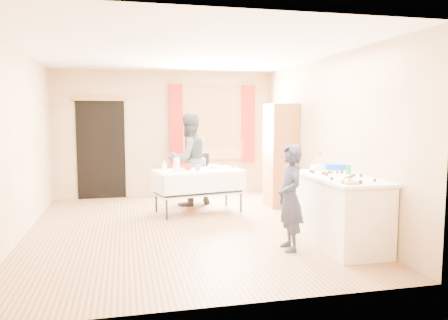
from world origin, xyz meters
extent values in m
cube|color=#9E7047|center=(0.00, 0.00, -0.01)|extent=(4.50, 5.50, 0.02)
cube|color=white|center=(0.00, 0.00, 2.61)|extent=(4.50, 5.50, 0.02)
cube|color=tan|center=(0.00, 2.76, 1.30)|extent=(4.50, 0.02, 2.60)
cube|color=tan|center=(0.00, -2.76, 1.30)|extent=(4.50, 0.02, 2.60)
cube|color=tan|center=(-2.26, 0.00, 1.30)|extent=(0.02, 5.50, 2.60)
cube|color=tan|center=(2.26, 0.00, 1.30)|extent=(0.02, 5.50, 2.60)
cube|color=olive|center=(1.00, 2.72, 1.50)|extent=(1.32, 0.06, 1.52)
cube|color=white|center=(1.00, 2.71, 1.50)|extent=(1.20, 0.02, 1.40)
cube|color=#A91B10|center=(0.22, 2.67, 1.50)|extent=(0.28, 0.06, 1.65)
cube|color=#A91B10|center=(1.78, 2.67, 1.50)|extent=(0.28, 0.06, 1.65)
cube|color=black|center=(-1.30, 2.73, 1.00)|extent=(0.95, 0.04, 2.00)
cube|color=olive|center=(-1.30, 2.70, 2.02)|extent=(1.05, 0.06, 0.08)
cube|color=brown|center=(1.99, 1.22, 0.95)|extent=(0.50, 0.60, 1.90)
cube|color=#F7E5CF|center=(1.89, -1.29, 0.43)|extent=(0.68, 1.49, 0.86)
cube|color=white|center=(1.89, -1.29, 0.89)|extent=(0.74, 1.55, 0.04)
cube|color=white|center=(0.40, 1.01, 0.73)|extent=(1.59, 1.02, 0.04)
cube|color=black|center=(0.53, 1.84, 0.42)|extent=(0.49, 0.49, 0.06)
cube|color=black|center=(0.59, 2.02, 0.68)|extent=(0.39, 0.15, 0.57)
imported|color=#1E2239|center=(1.17, -1.34, 0.67)|extent=(0.51, 0.36, 1.34)
imported|color=black|center=(0.34, 1.68, 0.87)|extent=(1.31, 1.26, 1.73)
cylinder|color=#0E9F45|center=(2.09, -1.11, 0.97)|extent=(0.07, 0.07, 0.12)
imported|color=white|center=(1.70, -1.86, 0.93)|extent=(0.27, 0.27, 0.05)
cube|color=white|center=(1.84, -0.66, 0.95)|extent=(0.17, 0.13, 0.08)
cube|color=blue|center=(2.13, -0.62, 0.95)|extent=(0.33, 0.24, 0.08)
cylinder|color=silver|center=(0.01, 0.84, 0.86)|extent=(0.15, 0.15, 0.22)
imported|color=red|center=(0.23, 1.02, 0.81)|extent=(0.25, 0.25, 0.11)
imported|color=red|center=(0.37, 0.88, 0.81)|extent=(0.15, 0.15, 0.11)
imported|color=white|center=(0.70, 1.20, 0.78)|extent=(0.25, 0.25, 0.06)
cube|color=white|center=(0.93, 0.98, 0.76)|extent=(0.33, 0.28, 0.02)
imported|color=white|center=(-0.18, 1.08, 0.84)|extent=(0.09, 0.09, 0.17)
sphere|color=#3F2314|center=(1.93, -0.92, 0.93)|extent=(0.04, 0.04, 0.04)
sphere|color=black|center=(2.06, -0.99, 0.93)|extent=(0.04, 0.04, 0.04)
sphere|color=black|center=(1.71, -1.24, 0.93)|extent=(0.04, 0.04, 0.04)
sphere|color=black|center=(1.85, -1.04, 0.93)|extent=(0.04, 0.04, 0.04)
sphere|color=black|center=(1.64, -1.80, 0.93)|extent=(0.04, 0.04, 0.04)
sphere|color=black|center=(1.73, -1.10, 0.93)|extent=(0.04, 0.04, 0.04)
sphere|color=#3F2314|center=(1.81, -1.57, 0.93)|extent=(0.04, 0.04, 0.04)
sphere|color=black|center=(2.05, -1.81, 0.93)|extent=(0.04, 0.04, 0.04)
sphere|color=black|center=(2.04, -1.34, 0.93)|extent=(0.04, 0.04, 0.04)
sphere|color=black|center=(2.04, -1.02, 0.93)|extent=(0.04, 0.04, 0.04)
sphere|color=black|center=(1.65, -0.97, 0.93)|extent=(0.04, 0.04, 0.04)
sphere|color=black|center=(1.66, -0.87, 0.93)|extent=(0.04, 0.04, 0.04)
sphere|color=#3F2314|center=(1.77, -1.10, 0.93)|extent=(0.04, 0.04, 0.04)
sphere|color=black|center=(1.98, -1.02, 0.93)|extent=(0.04, 0.04, 0.04)
sphere|color=black|center=(1.83, -1.67, 0.93)|extent=(0.04, 0.04, 0.04)
sphere|color=black|center=(1.82, -1.89, 0.93)|extent=(0.04, 0.04, 0.04)
sphere|color=black|center=(1.62, -1.57, 0.93)|extent=(0.04, 0.04, 0.04)
sphere|color=black|center=(1.67, -0.91, 0.93)|extent=(0.04, 0.04, 0.04)
sphere|color=#3F2314|center=(1.91, -0.99, 0.93)|extent=(0.04, 0.04, 0.04)
sphere|color=black|center=(1.74, -1.79, 0.93)|extent=(0.04, 0.04, 0.04)
sphere|color=black|center=(1.76, -1.68, 0.93)|extent=(0.04, 0.04, 0.04)
sphere|color=black|center=(2.01, -1.07, 0.93)|extent=(0.04, 0.04, 0.04)
sphere|color=black|center=(1.86, -1.55, 0.93)|extent=(0.04, 0.04, 0.04)
sphere|color=black|center=(2.10, -1.41, 0.93)|extent=(0.04, 0.04, 0.04)
sphere|color=#3F2314|center=(1.80, -1.69, 0.93)|extent=(0.04, 0.04, 0.04)
sphere|color=black|center=(1.94, -1.46, 0.93)|extent=(0.04, 0.04, 0.04)
camera|label=1|loc=(-0.84, -6.40, 1.71)|focal=35.00mm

